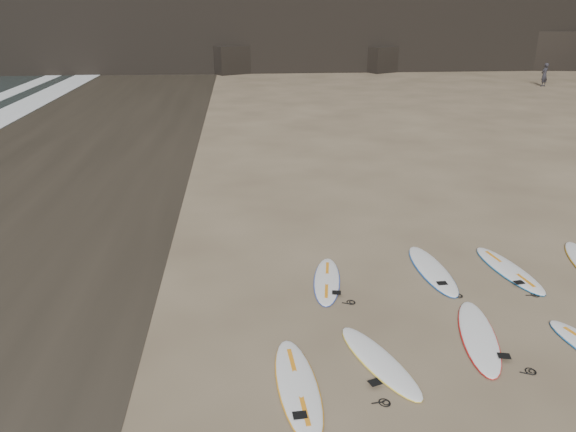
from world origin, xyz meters
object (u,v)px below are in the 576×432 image
(surfboard_5, at_px, (327,280))
(surfboard_7, at_px, (509,269))
(surfboard_1, at_px, (379,361))
(surfboard_6, at_px, (432,270))
(person_a, at_px, (544,75))
(surfboard_2, at_px, (479,336))
(surfboard_0, at_px, (298,386))

(surfboard_5, distance_m, surfboard_7, 4.52)
(surfboard_1, bearing_deg, surfboard_6, 38.70)
(surfboard_5, bearing_deg, surfboard_6, 16.69)
(surfboard_6, xyz_separation_m, person_a, (19.08, 30.67, 0.84))
(surfboard_2, xyz_separation_m, surfboard_6, (0.04, 2.91, 0.00))
(surfboard_5, bearing_deg, surfboard_7, 12.04)
(surfboard_0, distance_m, surfboard_5, 3.95)
(surfboard_6, distance_m, person_a, 36.13)
(surfboard_1, relative_size, person_a, 1.40)
(surfboard_6, relative_size, surfboard_7, 1.03)
(surfboard_0, xyz_separation_m, person_a, (22.80, 34.79, 0.84))
(surfboard_0, height_order, surfboard_6, same)
(surfboard_2, relative_size, surfboard_5, 1.12)
(surfboard_2, bearing_deg, person_a, 73.28)
(surfboard_7, bearing_deg, surfboard_6, 167.50)
(surfboard_6, bearing_deg, surfboard_0, -134.33)
(surfboard_0, relative_size, surfboard_1, 1.12)
(surfboard_1, height_order, surfboard_2, surfboard_2)
(surfboard_0, height_order, surfboard_7, surfboard_0)
(surfboard_2, distance_m, surfboard_5, 3.67)
(surfboard_2, bearing_deg, surfboard_7, 68.35)
(surfboard_6, distance_m, surfboard_7, 1.88)
(surfboard_5, height_order, surfboard_7, surfboard_7)
(surfboard_1, xyz_separation_m, surfboard_5, (-0.47, 3.21, -0.00))
(surfboard_5, xyz_separation_m, person_a, (21.73, 30.99, 0.84))
(surfboard_1, distance_m, surfboard_5, 3.25)
(surfboard_1, bearing_deg, surfboard_5, 78.62)
(person_a, bearing_deg, surfboard_5, 24.58)
(surfboard_7, xyz_separation_m, person_a, (17.21, 30.81, 0.84))
(surfboard_1, bearing_deg, surfboard_2, -3.31)
(surfboard_2, bearing_deg, surfboard_5, 148.19)
(surfboard_1, xyz_separation_m, surfboard_2, (2.13, 0.63, 0.00))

